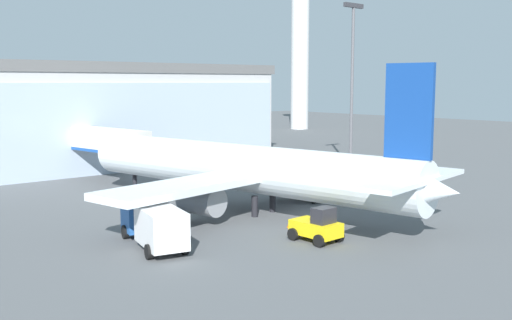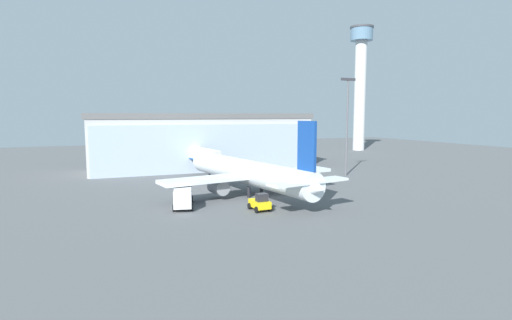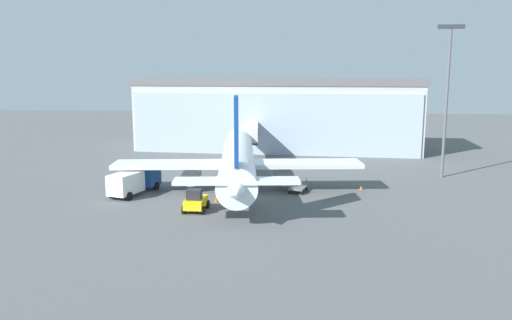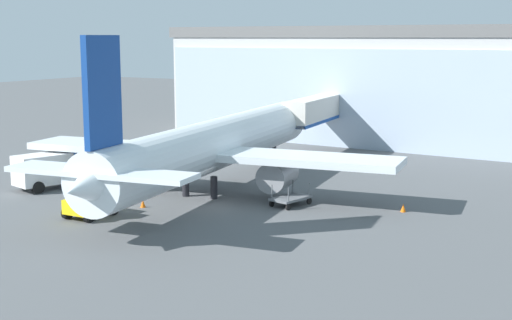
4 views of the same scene
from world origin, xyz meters
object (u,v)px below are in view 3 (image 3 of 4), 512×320
apron_light_mast (447,89)px  baggage_cart (298,188)px  jet_bridge (251,133)px  airplane (238,160)px  catering_truck (133,181)px  pushback_tug (196,201)px  safety_cone_wingtip (361,187)px  safety_cone_nose (216,199)px

apron_light_mast → baggage_cart: 23.64m
jet_bridge → airplane: size_ratio=0.38×
catering_truck → jet_bridge: bearing=-6.4°
baggage_cart → pushback_tug: (-9.64, -9.16, 0.47)m
safety_cone_wingtip → baggage_cart: bearing=-164.1°
baggage_cart → safety_cone_wingtip: 7.49m
airplane → pushback_tug: bearing=157.0°
baggage_cart → catering_truck: bearing=112.4°
airplane → catering_truck: 12.00m
airplane → safety_cone_wingtip: size_ratio=64.30×
airplane → catering_truck: bearing=102.3°
airplane → catering_truck: airplane is taller
apron_light_mast → baggage_cart: (-18.20, -10.49, -10.86)m
baggage_cart → airplane: bearing=94.8°
apron_light_mast → pushback_tug: bearing=-144.8°
catering_truck → safety_cone_wingtip: (25.30, 5.32, -1.19)m
safety_cone_nose → airplane: bearing=78.1°
safety_cone_wingtip → jet_bridge: bearing=128.0°
pushback_tug → safety_cone_wingtip: 20.24m
jet_bridge → safety_cone_wingtip: jet_bridge is taller
apron_light_mast → safety_cone_wingtip: bearing=-142.5°
jet_bridge → apron_light_mast: 29.61m
jet_bridge → apron_light_mast: size_ratio=0.70×
jet_bridge → safety_cone_wingtip: bearing=-148.5°
apron_light_mast → pushback_tug: (-27.84, -19.65, -10.38)m
apron_light_mast → baggage_cart: apron_light_mast is taller
safety_cone_wingtip → airplane: bearing=-175.4°
apron_light_mast → safety_cone_wingtip: (-11.00, -8.44, -11.08)m
baggage_cart → safety_cone_wingtip: bearing=-61.9°
airplane → jet_bridge: bearing=-5.1°
jet_bridge → pushback_tug: jet_bridge is taller
catering_truck → baggage_cart: 18.42m
airplane → safety_cone_nose: (-1.34, -6.32, -3.12)m
apron_light_mast → catering_truck: apron_light_mast is taller
baggage_cart → apron_light_mast: bearing=-47.8°
baggage_cart → pushback_tug: bearing=145.7°
baggage_cart → jet_bridge: bearing=32.8°
apron_light_mast → catering_truck: size_ratio=2.52×
safety_cone_wingtip → apron_light_mast: bearing=37.5°
jet_bridge → baggage_cart: bearing=-165.9°
jet_bridge → safety_cone_nose: 27.44m
safety_cone_nose → baggage_cart: bearing=32.9°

